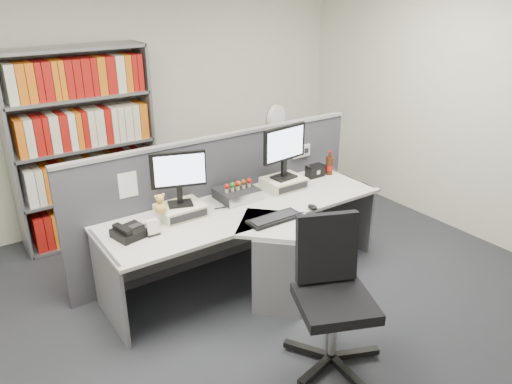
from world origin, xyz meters
TOP-DOWN VIEW (x-y plane):
  - ground at (0.00, 0.00)m, footprint 5.50×5.50m
  - room_shell at (0.00, 0.00)m, footprint 5.04×5.54m
  - partition at (0.00, 1.25)m, footprint 3.00×0.08m
  - desk at (0.00, 0.60)m, footprint 2.60×1.20m
  - monitor_riser_left at (-0.55, 0.98)m, footprint 0.38×0.31m
  - monitor_riser_right at (0.55, 0.98)m, footprint 0.38×0.31m
  - monitor_left at (-0.55, 0.98)m, footprint 0.45×0.20m
  - monitor_right at (0.55, 0.98)m, footprint 0.50×0.18m
  - desktop_pc at (0.04, 1.01)m, footprint 0.36×0.32m
  - figurines at (0.04, 0.99)m, footprint 0.29×0.05m
  - keyboard at (0.05, 0.45)m, footprint 0.47×0.18m
  - mouse at (0.46, 0.44)m, footprint 0.07×0.11m
  - desk_phone at (-1.05, 0.86)m, footprint 0.29×0.27m
  - desk_calendar at (-0.89, 0.79)m, footprint 0.11×0.08m
  - plush_toy at (-0.76, 0.91)m, footprint 0.10×0.10m
  - speaker at (0.99, 1.03)m, footprint 0.19×0.10m
  - cola_bottle at (1.16, 1.00)m, footprint 0.08×0.08m
  - shelving_unit at (-0.90, 2.44)m, footprint 1.41×0.40m
  - filing_cabinet at (1.20, 1.99)m, footprint 0.45×0.61m
  - desk_fan at (1.20, 1.99)m, footprint 0.32×0.20m
  - office_chair at (-0.09, -0.42)m, footprint 0.71×0.72m

SIDE VIEW (x-z plane):
  - ground at x=0.00m, z-range 0.00..0.00m
  - filing_cabinet at x=1.20m, z-range 0.00..0.70m
  - desk at x=0.00m, z-range 0.10..0.82m
  - office_chair at x=-0.09m, z-range 0.04..1.10m
  - partition at x=0.00m, z-range 0.01..1.29m
  - keyboard at x=0.05m, z-range 0.72..0.75m
  - mouse at x=0.46m, z-range 0.72..0.76m
  - desk_phone at x=-1.05m, z-range 0.71..0.81m
  - desktop_pc at x=0.04m, z-range 0.72..0.81m
  - monitor_riser_left at x=-0.55m, z-range 0.72..0.82m
  - monitor_riser_right at x=0.55m, z-range 0.72..0.82m
  - desk_calendar at x=-0.89m, z-range 0.71..0.84m
  - speaker at x=0.99m, z-range 0.72..0.84m
  - cola_bottle at x=1.16m, z-range 0.69..0.94m
  - figurines at x=0.04m, z-range 0.82..0.91m
  - plush_toy at x=-0.76m, z-range 0.81..0.98m
  - shelving_unit at x=-0.90m, z-range -0.02..1.98m
  - desk_fan at x=1.20m, z-range 0.77..1.32m
  - monitor_left at x=-0.55m, z-range 0.87..1.33m
  - monitor_right at x=0.55m, z-range 0.87..1.38m
  - room_shell at x=0.00m, z-range 0.43..3.15m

